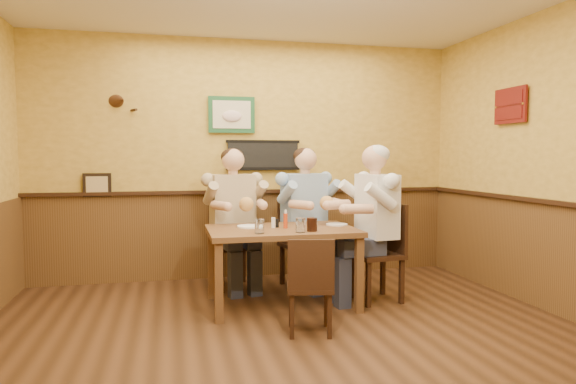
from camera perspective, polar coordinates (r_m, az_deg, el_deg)
name	(u,v)px	position (r m, az deg, el deg)	size (l,w,h in m)	color
room	(313,123)	(3.87, 2.78, 7.69)	(5.02, 5.03, 2.81)	#341F0F
dining_table	(282,238)	(4.93, -0.70, -5.10)	(1.40, 0.90, 0.75)	brown
chair_back_left	(233,244)	(5.66, -6.15, -5.78)	(0.44, 0.44, 0.96)	#311C0F
chair_back_right	(304,243)	(5.70, 1.80, -5.67)	(0.44, 0.44, 0.96)	#311C0F
chair_right_end	(376,252)	(5.19, 9.77, -6.62)	(0.45, 0.45, 0.97)	#311C0F
chair_near_side	(310,285)	(4.23, 2.43, -10.24)	(0.37, 0.37, 0.79)	#311C0F
diner_tan_shirt	(233,226)	(5.63, -6.16, -3.72)	(0.63, 0.63, 1.37)	#CFB78E
diner_blue_polo	(304,224)	(5.67, 1.80, -3.62)	(0.63, 0.63, 1.37)	#86A5CA
diner_white_elder	(376,231)	(5.16, 9.80, -4.34)	(0.64, 0.64, 1.39)	silver
water_glass_left	(259,226)	(4.58, -3.19, -3.83)	(0.09, 0.09, 0.13)	silver
water_glass_mid	(301,225)	(4.63, 1.40, -3.72)	(0.09, 0.09, 0.13)	white
cola_tumbler	(312,224)	(4.72, 2.69, -3.63)	(0.09, 0.09, 0.12)	black
hot_sauce_bottle	(286,220)	(4.90, -0.28, -3.12)	(0.04, 0.04, 0.16)	#BF3B14
salt_shaker	(273,223)	(4.94, -1.64, -3.43)	(0.04, 0.04, 0.10)	white
pepper_shaker	(277,223)	(4.96, -1.21, -3.49)	(0.03, 0.03, 0.08)	black
plate_far_left	(250,226)	(4.99, -4.27, -3.83)	(0.25, 0.25, 0.02)	white
plate_far_right	(337,224)	(5.16, 5.43, -3.60)	(0.21, 0.21, 0.01)	silver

